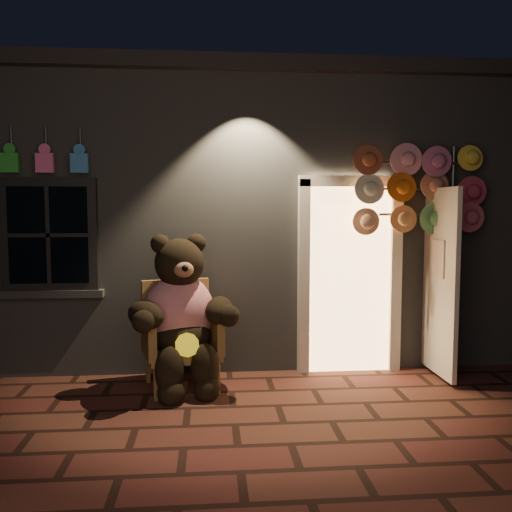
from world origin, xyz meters
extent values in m
plane|color=#4D2A1D|center=(0.00, 0.00, 0.00)|extent=(60.00, 60.00, 0.00)
cube|color=slate|center=(0.00, 4.00, 1.65)|extent=(7.00, 5.00, 3.30)
cube|color=black|center=(0.00, 4.00, 3.38)|extent=(7.30, 5.30, 0.16)
cube|color=black|center=(-1.90, 1.46, 1.55)|extent=(1.00, 0.10, 1.20)
cube|color=black|center=(-1.90, 1.43, 1.55)|extent=(0.82, 0.06, 1.02)
cube|color=slate|center=(-1.90, 1.46, 0.92)|extent=(1.10, 0.14, 0.08)
cube|color=#ECAF6A|center=(1.35, 1.48, 1.05)|extent=(0.92, 0.10, 2.10)
cube|color=beige|center=(0.83, 1.44, 1.05)|extent=(0.12, 0.12, 2.20)
cube|color=beige|center=(1.87, 1.44, 1.05)|extent=(0.12, 0.12, 2.20)
cube|color=beige|center=(1.35, 1.44, 2.13)|extent=(1.16, 0.12, 0.12)
cube|color=beige|center=(2.25, 1.10, 1.05)|extent=(0.05, 0.80, 2.00)
cube|color=green|center=(-2.25, 1.38, 2.30)|extent=(0.18, 0.07, 0.20)
cylinder|color=#59595E|center=(-2.25, 1.44, 2.55)|extent=(0.02, 0.02, 0.25)
cube|color=#DC5A92|center=(-1.90, 1.38, 2.30)|extent=(0.18, 0.07, 0.20)
cylinder|color=#59595E|center=(-1.90, 1.44, 2.55)|extent=(0.02, 0.02, 0.25)
cube|color=teal|center=(-1.55, 1.38, 2.30)|extent=(0.18, 0.07, 0.20)
cylinder|color=#59595E|center=(-1.55, 1.44, 2.55)|extent=(0.02, 0.02, 0.25)
cube|color=olive|center=(-0.50, 1.00, 0.37)|extent=(0.84, 0.81, 0.10)
cube|color=olive|center=(-0.57, 1.29, 0.73)|extent=(0.71, 0.25, 0.71)
cube|color=olive|center=(-0.82, 0.90, 0.58)|extent=(0.22, 0.61, 0.40)
cube|color=olive|center=(-0.17, 1.06, 0.58)|extent=(0.22, 0.61, 0.40)
cylinder|color=olive|center=(-0.73, 0.65, 0.16)|extent=(0.05, 0.05, 0.32)
cylinder|color=olive|center=(-0.14, 0.80, 0.16)|extent=(0.05, 0.05, 0.32)
cylinder|color=olive|center=(-0.86, 1.20, 0.16)|extent=(0.05, 0.05, 0.32)
cylinder|color=olive|center=(-0.27, 1.35, 0.16)|extent=(0.05, 0.05, 0.32)
ellipsoid|color=red|center=(-0.52, 1.05, 0.78)|extent=(0.85, 0.74, 0.77)
ellipsoid|color=black|center=(-0.50, 0.97, 0.55)|extent=(0.71, 0.64, 0.36)
sphere|color=black|center=(-0.51, 1.00, 1.29)|extent=(0.60, 0.60, 0.49)
sphere|color=black|center=(-0.70, 0.99, 1.48)|extent=(0.19, 0.19, 0.19)
sphere|color=black|center=(-0.34, 1.08, 1.48)|extent=(0.19, 0.19, 0.19)
ellipsoid|color=#9B6546|center=(-0.46, 0.78, 1.24)|extent=(0.22, 0.18, 0.15)
ellipsoid|color=black|center=(-0.82, 0.74, 0.81)|extent=(0.51, 0.57, 0.28)
ellipsoid|color=black|center=(-0.11, 0.91, 0.81)|extent=(0.33, 0.53, 0.28)
ellipsoid|color=black|center=(-0.59, 0.62, 0.30)|extent=(0.28, 0.28, 0.48)
ellipsoid|color=black|center=(-0.26, 0.70, 0.30)|extent=(0.28, 0.28, 0.48)
sphere|color=black|center=(-0.58, 0.55, 0.10)|extent=(0.26, 0.26, 0.26)
sphere|color=black|center=(-0.24, 0.64, 0.10)|extent=(0.26, 0.26, 0.26)
cylinder|color=yellow|center=(-0.43, 0.66, 0.53)|extent=(0.25, 0.15, 0.23)
cylinder|color=#59595E|center=(2.48, 1.38, 1.26)|extent=(0.04, 0.04, 2.51)
cylinder|color=#59595E|center=(2.20, 1.36, 2.32)|extent=(1.12, 0.03, 0.03)
cylinder|color=#59595E|center=(2.20, 1.36, 2.05)|extent=(1.12, 0.03, 0.03)
cylinder|color=#59595E|center=(2.20, 1.36, 1.77)|extent=(1.12, 0.03, 0.03)
cylinder|color=brown|center=(1.50, 1.30, 2.37)|extent=(0.32, 0.11, 0.32)
cylinder|color=pink|center=(1.87, 1.27, 2.37)|extent=(0.32, 0.11, 0.32)
cylinder|color=#BB6188|center=(2.24, 1.24, 2.37)|extent=(0.32, 0.11, 0.32)
cylinder|color=yellow|center=(2.62, 1.30, 2.37)|extent=(0.32, 0.11, 0.32)
cylinder|color=beige|center=(1.50, 1.27, 2.05)|extent=(0.32, 0.11, 0.32)
cylinder|color=#D55F14|center=(1.87, 1.24, 2.05)|extent=(0.32, 0.11, 0.32)
cylinder|color=#B37150|center=(2.24, 1.30, 2.05)|extent=(0.32, 0.11, 0.32)
cylinder|color=#B3384E|center=(2.62, 1.27, 2.05)|extent=(0.32, 0.11, 0.32)
cylinder|color=#F3AB77|center=(1.50, 1.24, 1.72)|extent=(0.32, 0.11, 0.32)
cylinder|color=tan|center=(1.87, 1.30, 1.72)|extent=(0.32, 0.11, 0.32)
cylinder|color=#5C9F5B|center=(2.24, 1.27, 1.72)|extent=(0.32, 0.11, 0.32)
cylinder|color=#CC5563|center=(2.62, 1.24, 1.72)|extent=(0.32, 0.11, 0.32)
camera|label=1|loc=(-0.20, -4.45, 1.83)|focal=38.00mm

